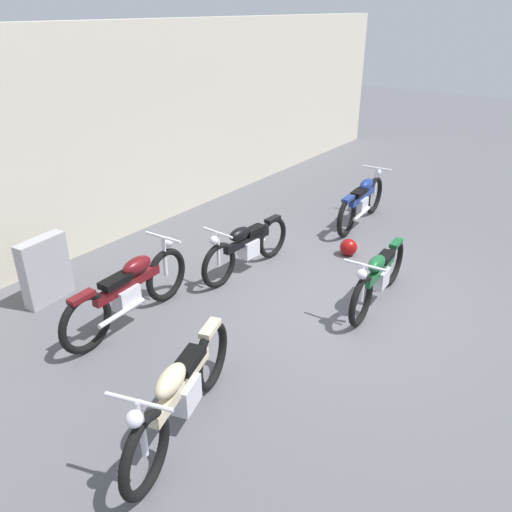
% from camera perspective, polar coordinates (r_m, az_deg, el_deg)
% --- Properties ---
extents(ground_plane, '(40.00, 40.00, 0.00)m').
position_cam_1_polar(ground_plane, '(7.44, 9.38, -4.70)').
color(ground_plane, '#56565B').
extents(building_wall, '(18.00, 0.30, 3.59)m').
position_cam_1_polar(building_wall, '(9.37, -14.48, 13.20)').
color(building_wall, beige).
rests_on(building_wall, ground_plane).
extents(stone_marker, '(0.73, 0.27, 0.95)m').
position_cam_1_polar(stone_marker, '(7.66, -22.55, -1.47)').
color(stone_marker, '#9E9EA3').
rests_on(stone_marker, ground_plane).
extents(helmet, '(0.29, 0.29, 0.29)m').
position_cam_1_polar(helmet, '(8.66, 10.32, 0.97)').
color(helmet, maroon).
rests_on(helmet, ground_plane).
extents(motorcycle_black, '(1.99, 0.56, 0.89)m').
position_cam_1_polar(motorcycle_black, '(7.89, -1.10, 1.10)').
color(motorcycle_black, black).
rests_on(motorcycle_black, ground_plane).
extents(motorcycle_cream, '(2.11, 0.89, 0.98)m').
position_cam_1_polar(motorcycle_cream, '(5.07, -8.42, -14.95)').
color(motorcycle_cream, black).
rests_on(motorcycle_cream, ground_plane).
extents(motorcycle_blue, '(2.12, 0.59, 0.95)m').
position_cam_1_polar(motorcycle_blue, '(9.89, 11.78, 6.05)').
color(motorcycle_blue, black).
rests_on(motorcycle_blue, ground_plane).
extents(motorcycle_green, '(1.98, 0.55, 0.89)m').
position_cam_1_polar(motorcycle_green, '(7.23, 13.55, -2.19)').
color(motorcycle_green, black).
rests_on(motorcycle_green, ground_plane).
extents(motorcycle_maroon, '(2.20, 0.62, 0.99)m').
position_cam_1_polar(motorcycle_maroon, '(6.79, -13.96, -3.77)').
color(motorcycle_maroon, black).
rests_on(motorcycle_maroon, ground_plane).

